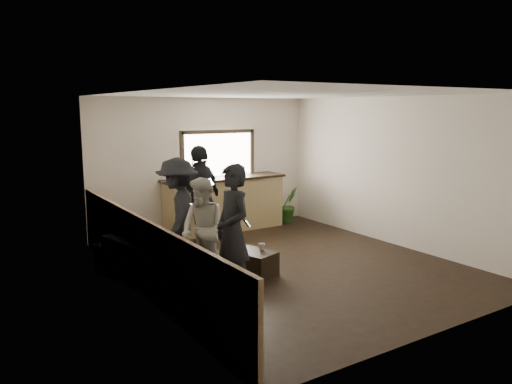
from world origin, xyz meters
TOP-DOWN VIEW (x-y plane):
  - ground at (0.00, 0.00)m, footprint 5.00×6.00m
  - room_shell at (-0.74, 0.00)m, footprint 5.01×6.01m
  - bar_counter at (0.30, 2.70)m, footprint 2.70×0.68m
  - sofa at (-2.12, 0.37)m, footprint 1.37×2.41m
  - coffee_table at (-0.75, -0.01)m, footprint 0.70×0.94m
  - cup_a at (-0.89, 0.17)m, footprint 0.15×0.15m
  - cup_b at (-0.56, -0.07)m, footprint 0.14×0.14m
  - potted_plant at (1.89, 2.54)m, footprint 0.48×0.39m
  - person_a at (-1.44, -0.67)m, footprint 0.49×0.68m
  - person_b at (-1.50, 0.10)m, footprint 0.78×0.89m
  - person_c at (-1.58, 0.84)m, footprint 1.16×1.35m
  - person_d at (-0.76, 1.66)m, footprint 1.21×0.99m

SIDE VIEW (x-z plane):
  - ground at x=0.00m, z-range -0.01..0.01m
  - coffee_table at x=-0.75m, z-range 0.00..0.37m
  - sofa at x=-2.12m, z-range 0.00..0.66m
  - potted_plant at x=1.89m, z-range 0.00..0.82m
  - cup_a at x=-0.89m, z-range 0.37..0.46m
  - cup_b at x=-0.56m, z-range 0.37..0.47m
  - bar_counter at x=0.30m, z-range -0.42..1.71m
  - person_b at x=-1.50m, z-range 0.00..1.56m
  - person_c at x=-1.58m, z-range 0.00..1.81m
  - person_a at x=-1.44m, z-range 0.00..1.84m
  - person_d at x=-0.76m, z-range 0.00..1.93m
  - room_shell at x=-0.74m, z-range 0.07..2.87m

